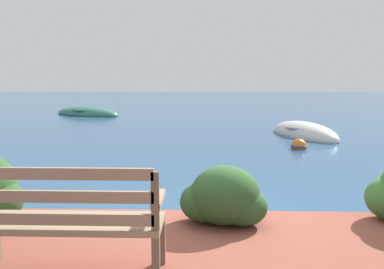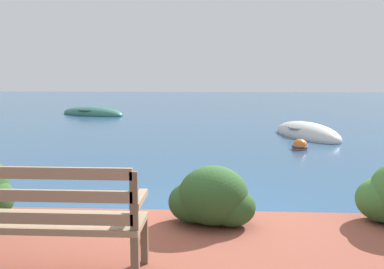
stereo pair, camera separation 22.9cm
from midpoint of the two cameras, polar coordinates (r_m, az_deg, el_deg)
ground_plane at (r=5.25m, az=1.53°, el=-12.35°), size 80.00×80.00×0.00m
park_bench at (r=3.61m, az=-18.12°, el=-10.54°), size 1.52×0.48×0.93m
hedge_clump_left at (r=4.66m, az=2.83°, el=-8.57°), size 0.94×0.68×0.64m
rowboat_nearest at (r=13.12m, az=14.24°, el=0.05°), size 2.08×3.20×0.76m
rowboat_mid at (r=19.91m, az=-14.12°, el=2.68°), size 3.54×2.59×0.68m
mooring_buoy at (r=10.88m, az=13.48°, el=-1.53°), size 0.41×0.41×0.37m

